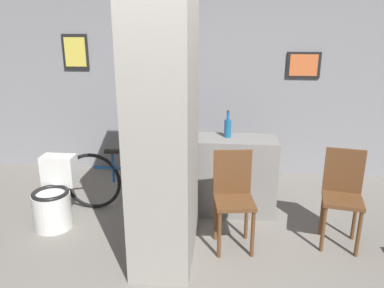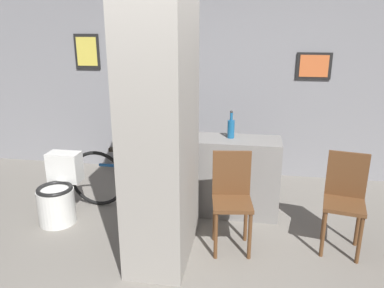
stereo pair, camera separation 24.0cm
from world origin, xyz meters
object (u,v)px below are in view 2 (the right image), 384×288
(chair_by_doorway, at_px, (345,197))
(bicycle, at_px, (139,180))
(bottle_tall, at_px, (231,128))
(toilet, at_px, (59,194))
(chair_near_pillar, at_px, (232,196))

(chair_by_doorway, height_order, bicycle, chair_by_doorway)
(bicycle, distance_m, bottle_tall, 1.21)
(toilet, relative_size, bottle_tall, 2.33)
(toilet, height_order, chair_by_doorway, chair_by_doorway)
(bicycle, relative_size, bottle_tall, 5.56)
(chair_near_pillar, xyz_separation_m, bottle_tall, (-0.07, 0.73, 0.46))
(toilet, bearing_deg, bottle_tall, 15.90)
(chair_near_pillar, relative_size, bicycle, 0.55)
(toilet, distance_m, bottle_tall, 2.01)
(chair_near_pillar, relative_size, chair_by_doorway, 1.00)
(bicycle, xyz_separation_m, bottle_tall, (1.02, 0.12, 0.63))
(chair_by_doorway, xyz_separation_m, bottle_tall, (-1.11, 0.59, 0.46))
(chair_near_pillar, distance_m, bicycle, 1.26)
(chair_near_pillar, height_order, chair_by_doorway, same)
(chair_by_doorway, distance_m, bottle_tall, 1.34)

